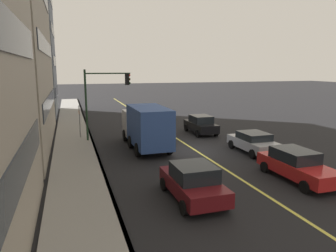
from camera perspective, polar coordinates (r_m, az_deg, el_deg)
The scene contains 12 objects.
ground at distance 21.88m, azimuth 5.01°, elevation -4.45°, with size 200.00×200.00×0.00m, color black.
sidewalk_slab at distance 20.25m, azimuth -16.44°, elevation -5.85°, with size 80.00×2.84×0.15m, color gray.
curb_edge at distance 20.31m, azimuth -12.65°, elevation -5.62°, with size 80.00×0.16×0.15m, color slate.
lane_stripe_center at distance 21.87m, azimuth 5.01°, elevation -4.44°, with size 80.00×0.16×0.01m, color #D8CC4C.
building_glass_right at distance 42.06m, azimuth -27.00°, elevation 17.90°, with size 10.21×9.15×23.71m.
car_red at distance 17.30m, azimuth 22.44°, elevation -6.58°, with size 4.64×1.90×1.54m.
car_black at distance 27.39m, azimuth 6.01°, elevation 0.29°, with size 3.99×1.90×1.60m.
car_maroon at distance 13.74m, azimuth 4.59°, elevation -10.12°, with size 4.06×2.00×1.58m.
car_silver at distance 21.93m, azimuth 15.34°, elevation -2.81°, with size 4.07×2.00×1.37m.
truck_blue at distance 22.12m, azimuth -3.99°, elevation 0.05°, with size 6.80×2.41×3.04m.
traffic_light_mast at distance 24.56m, azimuth -11.69°, elevation 5.98°, with size 0.28×3.53×5.55m.
street_sign_post at distance 25.94m, azimuth -15.85°, elevation 1.19°, with size 0.60×0.08×2.73m.
Camera 1 is at (-19.48, 8.23, 5.61)m, focal length 33.40 mm.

